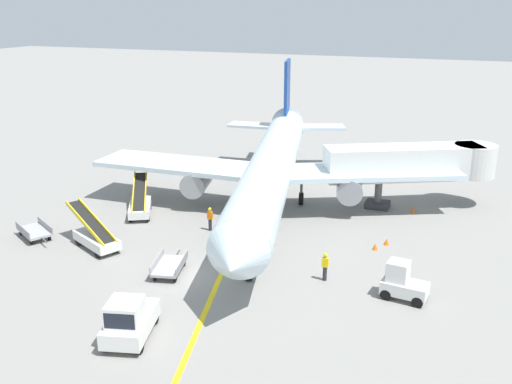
# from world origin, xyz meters

# --- Properties ---
(ground_plane) EXTENTS (300.00, 300.00, 0.00)m
(ground_plane) POSITION_xyz_m (0.00, 0.00, 0.00)
(ground_plane) COLOR gray
(taxi_line_yellow) EXTENTS (20.24, 77.55, 0.01)m
(taxi_line_yellow) POSITION_xyz_m (1.07, 5.00, 0.00)
(taxi_line_yellow) COLOR yellow
(taxi_line_yellow) RESTS_ON ground
(airliner) EXTENTS (27.89, 34.88, 10.10)m
(airliner) POSITION_xyz_m (0.93, 12.51, 3.42)
(airliner) COLOR silver
(airliner) RESTS_ON ground
(jet_bridge) EXTENTS (12.52, 8.29, 4.85)m
(jet_bridge) POSITION_xyz_m (11.22, 17.45, 3.54)
(jet_bridge) COLOR silver
(jet_bridge) RESTS_ON ground
(pushback_tug) EXTENTS (2.81, 3.98, 2.20)m
(pushback_tug) POSITION_xyz_m (1.02, -6.77, 0.99)
(pushback_tug) COLOR silver
(pushback_tug) RESTS_ON ground
(baggage_tug_near_wing) EXTENTS (2.53, 1.57, 2.10)m
(baggage_tug_near_wing) POSITION_xyz_m (12.33, 2.00, 0.93)
(baggage_tug_near_wing) COLOR silver
(baggage_tug_near_wing) RESTS_ON ground
(belt_loader_forward_hold) EXTENTS (3.56, 4.97, 2.59)m
(belt_loader_forward_hold) POSITION_xyz_m (-7.84, 7.74, 0.78)
(belt_loader_forward_hold) COLOR silver
(belt_loader_forward_hold) RESTS_ON ground
(belt_loader_aft_hold) EXTENTS (5.06, 3.27, 2.59)m
(belt_loader_aft_hold) POSITION_xyz_m (-7.06, 1.37, 0.78)
(belt_loader_aft_hold) COLOR silver
(belt_loader_aft_hold) RESTS_ON ground
(baggage_cart_loaded) EXTENTS (3.68, 2.72, 0.94)m
(baggage_cart_loaded) POSITION_xyz_m (-11.99, 1.22, 0.47)
(baggage_cart_loaded) COLOR #A5A5A8
(baggage_cart_loaded) RESTS_ON ground
(baggage_cart_empty_trailing) EXTENTS (2.23, 3.84, 0.94)m
(baggage_cart_empty_trailing) POSITION_xyz_m (-0.77, -0.02, 0.47)
(baggage_cart_empty_trailing) COLOR #A5A5A8
(baggage_cart_empty_trailing) RESTS_ON ground
(ground_crew_marshaller) EXTENTS (0.36, 0.24, 1.70)m
(ground_crew_marshaller) POSITION_xyz_m (7.94, 2.51, 0.91)
(ground_crew_marshaller) COLOR #26262D
(ground_crew_marshaller) RESTS_ON ground
(ground_crew_wing_walker) EXTENTS (0.36, 0.24, 1.70)m
(ground_crew_wing_walker) POSITION_xyz_m (-1.53, 6.84, 0.91)
(ground_crew_wing_walker) COLOR #26262D
(ground_crew_wing_walker) RESTS_ON ground
(safety_cone_nose_left) EXTENTS (0.36, 0.36, 0.44)m
(safety_cone_nose_left) POSITION_xyz_m (9.80, 7.86, 0.22)
(safety_cone_nose_left) COLOR orange
(safety_cone_nose_left) RESTS_ON ground
(safety_cone_nose_right) EXTENTS (0.36, 0.36, 0.44)m
(safety_cone_nose_right) POSITION_xyz_m (11.17, 15.88, 0.22)
(safety_cone_nose_right) COLOR orange
(safety_cone_nose_right) RESTS_ON ground
(safety_cone_wingtip_left) EXTENTS (0.36, 0.36, 0.44)m
(safety_cone_wingtip_left) POSITION_xyz_m (8.01, 16.89, 0.22)
(safety_cone_wingtip_left) COLOR orange
(safety_cone_wingtip_left) RESTS_ON ground
(safety_cone_wingtip_right) EXTENTS (0.36, 0.36, 0.44)m
(safety_cone_wingtip_right) POSITION_xyz_m (10.36, 8.96, 0.22)
(safety_cone_wingtip_right) COLOR orange
(safety_cone_wingtip_right) RESTS_ON ground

